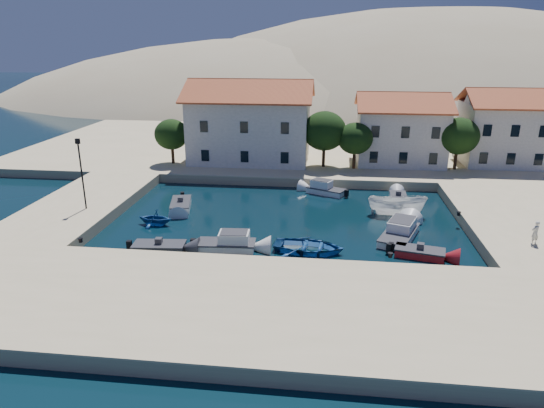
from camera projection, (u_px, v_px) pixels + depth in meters
The scene contains 23 objects.
ground at pixel (273, 270), 33.55m from camera, with size 400.00×400.00×0.00m, color black.
quay_south at pixel (260, 308), 27.74m from camera, with size 52.00×12.00×1.00m, color #C7B688.
quay_east at pixel (530, 224), 40.50m from camera, with size 11.00×20.00×1.00m, color #C7B688.
quay_west at pixel (82, 206), 44.91m from camera, with size 8.00×20.00×1.00m, color #C7B688.
quay_north at pixel (318, 148), 68.90m from camera, with size 80.00×36.00×1.00m, color #C7B688.
hills at pixel (381, 167), 155.02m from camera, with size 254.00×176.00×99.00m.
building_left at pixel (250, 120), 58.64m from camera, with size 14.70×9.45×9.70m.
building_mid at pixel (401, 127), 57.81m from camera, with size 10.50×8.40×8.30m.
building_right at pixel (503, 126), 57.33m from camera, with size 9.45×8.40×8.80m.
trees at pixel (338, 134), 55.43m from camera, with size 37.30×5.30×6.45m.
lamppost at pixel (81, 167), 41.50m from camera, with size 0.35×0.25×6.22m.
bollards at pixel (315, 235), 36.50m from camera, with size 29.36×9.56×0.30m.
motorboat_grey_sw at pixel (159, 247), 36.41m from camera, with size 4.00×2.03×1.25m.
cabin_cruiser_south at pixel (226, 244), 36.64m from camera, with size 4.46×2.12×1.60m.
rowboat_south at pixel (309, 252), 36.40m from camera, with size 3.77×5.28×1.09m, color navy.
motorboat_red_se at pixel (420, 253), 35.48m from camera, with size 3.79×2.34×1.25m.
cabin_cruiser_east at pixel (399, 233), 38.59m from camera, with size 3.96×5.83×1.60m.
boat_east at pixel (396, 215), 43.96m from camera, with size 1.97×5.23×2.02m, color white.
motorboat_white_ne at pixel (398, 198), 47.69m from camera, with size 1.84×3.51×1.25m.
rowboat_west at pixel (156, 225), 41.73m from camera, with size 2.55×2.96×1.56m, color navy.
motorboat_white_west at pixel (181, 205), 45.90m from camera, with size 2.62×4.32×1.25m.
cabin_cruiser_north at pixel (326, 189), 49.93m from camera, with size 4.23×3.17×1.60m.
pedestrian at pixel (535, 233), 35.01m from camera, with size 0.64×0.42×1.76m, color silver.
Camera 1 is at (3.53, -30.10, 15.08)m, focal length 32.00 mm.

